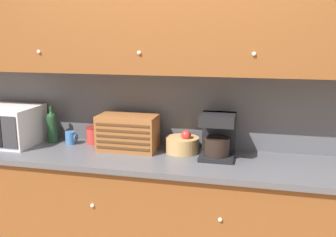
{
  "coord_description": "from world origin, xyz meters",
  "views": [
    {
      "loc": [
        0.63,
        -2.84,
        1.78
      ],
      "look_at": [
        0.0,
        -0.22,
        1.19
      ],
      "focal_mm": 40.0,
      "sensor_mm": 36.0,
      "label": 1
    }
  ],
  "objects_px": {
    "fruit_basket": "(183,144)",
    "microwave": "(3,125)",
    "storage_canister": "(94,135)",
    "bread_box": "(128,133)",
    "mug": "(71,138)",
    "coffee_maker": "(218,136)",
    "wine_bottle": "(52,126)"
  },
  "relations": [
    {
      "from": "fruit_basket",
      "to": "microwave",
      "type": "bearing_deg",
      "value": -176.08
    },
    {
      "from": "storage_canister",
      "to": "fruit_basket",
      "type": "distance_m",
      "value": 0.75
    },
    {
      "from": "microwave",
      "to": "bread_box",
      "type": "height_order",
      "value": "microwave"
    },
    {
      "from": "wine_bottle",
      "to": "fruit_basket",
      "type": "height_order",
      "value": "wine_bottle"
    },
    {
      "from": "coffee_maker",
      "to": "fruit_basket",
      "type": "bearing_deg",
      "value": 168.05
    },
    {
      "from": "storage_canister",
      "to": "fruit_basket",
      "type": "bearing_deg",
      "value": -4.96
    },
    {
      "from": "microwave",
      "to": "fruit_basket",
      "type": "relative_size",
      "value": 2.22
    },
    {
      "from": "mug",
      "to": "fruit_basket",
      "type": "distance_m",
      "value": 0.93
    },
    {
      "from": "microwave",
      "to": "storage_canister",
      "type": "xyz_separation_m",
      "value": [
        0.72,
        0.17,
        -0.08
      ]
    },
    {
      "from": "mug",
      "to": "storage_canister",
      "type": "height_order",
      "value": "storage_canister"
    },
    {
      "from": "microwave",
      "to": "coffee_maker",
      "type": "relative_size",
      "value": 1.74
    },
    {
      "from": "microwave",
      "to": "wine_bottle",
      "type": "xyz_separation_m",
      "value": [
        0.37,
        0.12,
        -0.02
      ]
    },
    {
      "from": "bread_box",
      "to": "fruit_basket",
      "type": "xyz_separation_m",
      "value": [
        0.42,
        0.04,
        -0.07
      ]
    },
    {
      "from": "mug",
      "to": "bread_box",
      "type": "distance_m",
      "value": 0.52
    },
    {
      "from": "microwave",
      "to": "storage_canister",
      "type": "relative_size",
      "value": 3.94
    },
    {
      "from": "mug",
      "to": "fruit_basket",
      "type": "height_order",
      "value": "fruit_basket"
    },
    {
      "from": "storage_canister",
      "to": "bread_box",
      "type": "distance_m",
      "value": 0.35
    },
    {
      "from": "wine_bottle",
      "to": "coffee_maker",
      "type": "bearing_deg",
      "value": -3.33
    },
    {
      "from": "storage_canister",
      "to": "coffee_maker",
      "type": "bearing_deg",
      "value": -6.83
    },
    {
      "from": "microwave",
      "to": "bread_box",
      "type": "distance_m",
      "value": 1.05
    },
    {
      "from": "bread_box",
      "to": "coffee_maker",
      "type": "distance_m",
      "value": 0.69
    },
    {
      "from": "storage_canister",
      "to": "coffee_maker",
      "type": "relative_size",
      "value": 0.44
    },
    {
      "from": "mug",
      "to": "wine_bottle",
      "type": "bearing_deg",
      "value": 174.98
    },
    {
      "from": "mug",
      "to": "coffee_maker",
      "type": "relative_size",
      "value": 0.32
    },
    {
      "from": "wine_bottle",
      "to": "mug",
      "type": "relative_size",
      "value": 2.96
    },
    {
      "from": "mug",
      "to": "bread_box",
      "type": "xyz_separation_m",
      "value": [
        0.51,
        -0.05,
        0.09
      ]
    },
    {
      "from": "storage_canister",
      "to": "wine_bottle",
      "type": "bearing_deg",
      "value": -173.17
    },
    {
      "from": "wine_bottle",
      "to": "coffee_maker",
      "type": "xyz_separation_m",
      "value": [
        1.37,
        -0.08,
        0.02
      ]
    },
    {
      "from": "microwave",
      "to": "storage_canister",
      "type": "distance_m",
      "value": 0.74
    },
    {
      "from": "wine_bottle",
      "to": "bread_box",
      "type": "distance_m",
      "value": 0.69
    },
    {
      "from": "microwave",
      "to": "mug",
      "type": "bearing_deg",
      "value": 11.36
    },
    {
      "from": "mug",
      "to": "fruit_basket",
      "type": "xyz_separation_m",
      "value": [
        0.93,
        -0.01,
        0.01
      ]
    }
  ]
}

